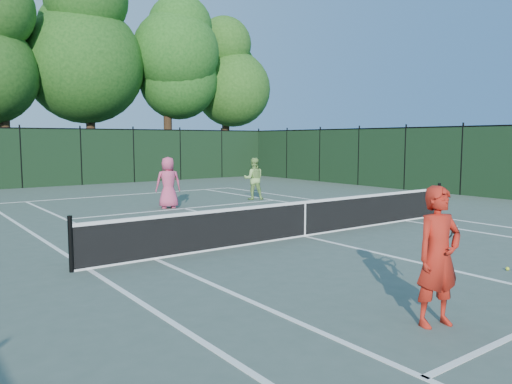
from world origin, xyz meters
TOP-DOWN VIEW (x-y plane):
  - ground at (0.00, 0.00)m, footprint 90.00×90.00m
  - sideline_doubles_left at (-5.49, 0.00)m, footprint 0.10×23.77m
  - sideline_doubles_right at (5.49, 0.00)m, footprint 0.10×23.77m
  - sideline_singles_left at (-4.12, 0.00)m, footprint 0.10×23.77m
  - sideline_singles_right at (4.12, 0.00)m, footprint 0.10×23.77m
  - baseline_far at (0.00, 11.88)m, footprint 10.97×0.10m
  - service_line_far at (0.00, 6.40)m, footprint 8.23×0.10m
  - center_service_line at (0.00, 0.00)m, footprint 0.10×12.80m
  - tennis_net at (0.00, 0.00)m, footprint 11.69×0.09m
  - fence_far at (0.00, 18.00)m, footprint 24.00×0.05m
  - tree_2 at (-3.00, 21.80)m, footprint 6.00×6.00m
  - tree_3 at (2.00, 22.30)m, footprint 7.00×7.00m
  - tree_4 at (7.00, 21.60)m, footprint 6.20×6.20m
  - tree_5 at (12.00, 22.10)m, footprint 5.80×5.80m
  - coach at (-2.70, -5.59)m, footprint 1.06×0.60m
  - player_pink at (-0.40, 6.83)m, footprint 1.04×0.83m
  - player_green at (3.59, 7.10)m, footprint 1.05×0.99m
  - loose_ball_midcourt at (0.83, -4.76)m, footprint 0.07×0.07m

SIDE VIEW (x-z plane):
  - ground at x=0.00m, z-range 0.00..0.00m
  - sideline_doubles_left at x=-5.49m, z-range 0.00..0.01m
  - sideline_doubles_right at x=5.49m, z-range 0.00..0.01m
  - sideline_singles_left at x=-4.12m, z-range 0.00..0.01m
  - sideline_singles_right at x=4.12m, z-range 0.00..0.01m
  - baseline_far at x=0.00m, z-range 0.00..0.01m
  - service_line_far at x=0.00m, z-range 0.00..0.01m
  - center_service_line at x=0.00m, z-range 0.00..0.01m
  - loose_ball_midcourt at x=0.83m, z-range 0.00..0.07m
  - tennis_net at x=0.00m, z-range -0.05..1.01m
  - player_green at x=3.59m, z-range 0.00..1.71m
  - player_pink at x=-0.40m, z-range 0.00..1.84m
  - coach at x=-2.70m, z-range 0.00..1.86m
  - fence_far at x=0.00m, z-range 0.00..3.00m
  - tree_5 at x=12.00m, z-range 1.59..13.82m
  - tree_2 at x=-3.00m, z-range 1.53..13.93m
  - tree_4 at x=7.00m, z-range 1.66..14.63m
  - tree_3 at x=2.00m, z-range 1.78..16.23m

